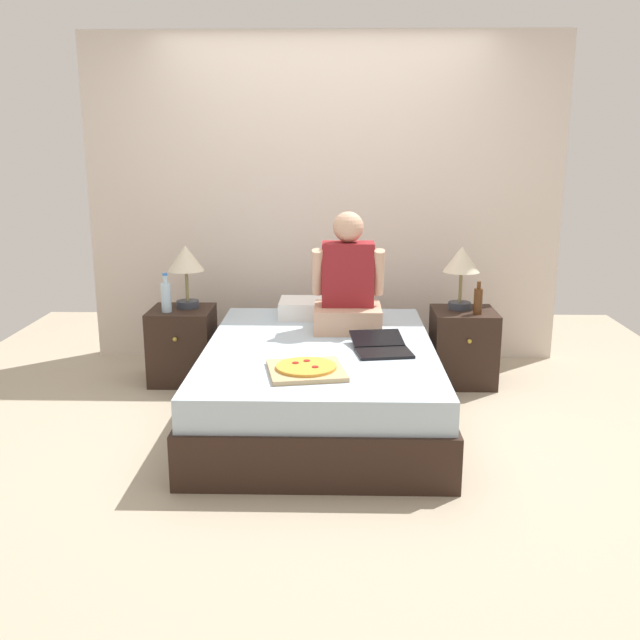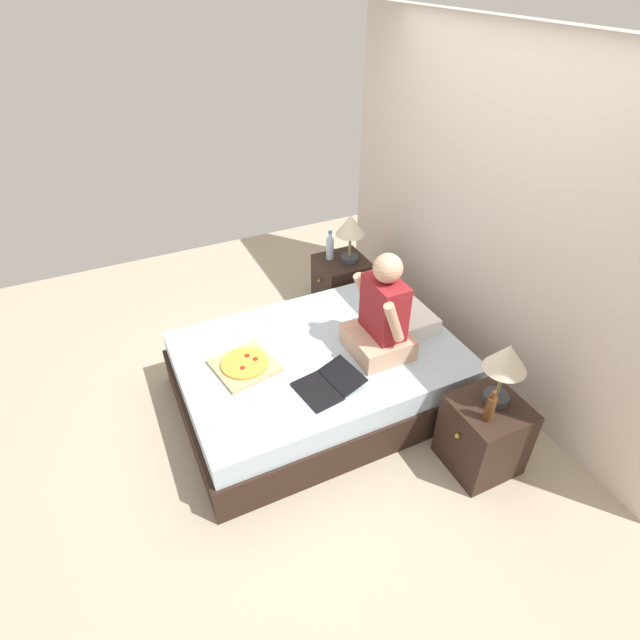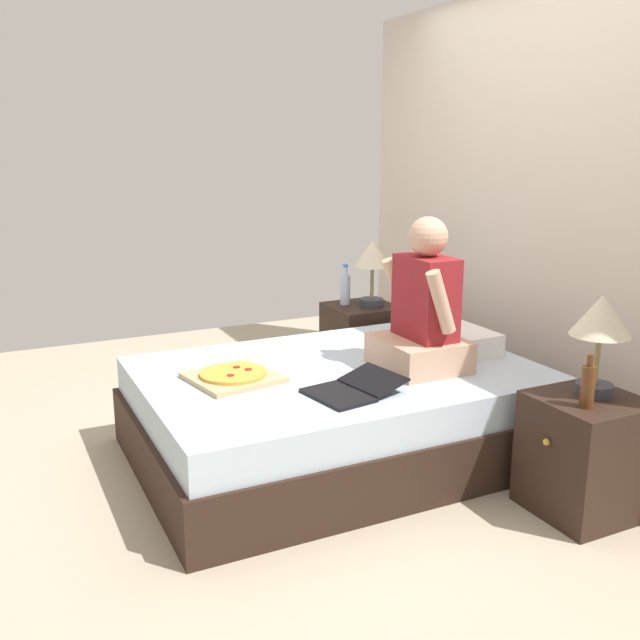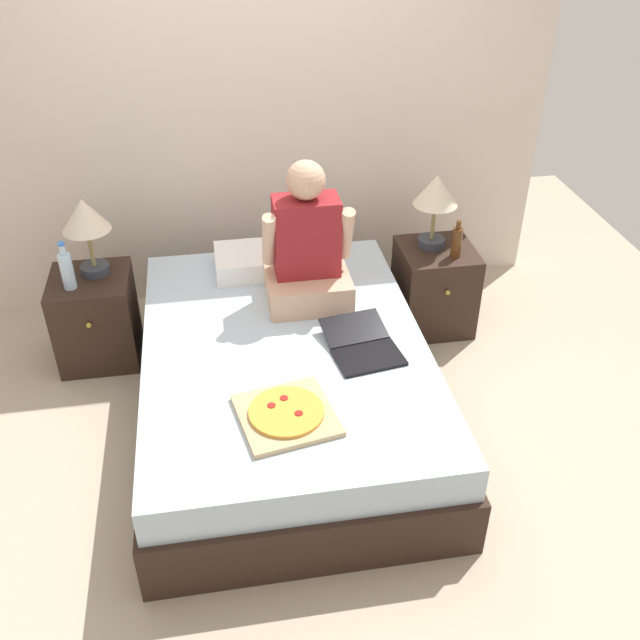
# 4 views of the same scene
# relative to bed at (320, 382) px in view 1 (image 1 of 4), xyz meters

# --- Properties ---
(ground_plane) EXTENTS (5.66, 5.66, 0.00)m
(ground_plane) POSITION_rel_bed_xyz_m (0.00, 0.00, -0.24)
(ground_plane) COLOR tan
(wall_back) EXTENTS (3.66, 0.12, 2.50)m
(wall_back) POSITION_rel_bed_xyz_m (0.00, 1.38, 1.01)
(wall_back) COLOR beige
(wall_back) RESTS_ON ground
(bed) EXTENTS (1.44, 2.05, 0.48)m
(bed) POSITION_rel_bed_xyz_m (0.00, 0.00, 0.00)
(bed) COLOR black
(bed) RESTS_ON ground
(nightstand_left) EXTENTS (0.44, 0.47, 0.53)m
(nightstand_left) POSITION_rel_bed_xyz_m (-1.01, 0.71, 0.03)
(nightstand_left) COLOR black
(nightstand_left) RESTS_ON ground
(lamp_on_left_nightstand) EXTENTS (0.26, 0.26, 0.45)m
(lamp_on_left_nightstand) POSITION_rel_bed_xyz_m (-0.97, 0.76, 0.63)
(lamp_on_left_nightstand) COLOR #333842
(lamp_on_left_nightstand) RESTS_ON nightstand_left
(water_bottle) EXTENTS (0.07, 0.07, 0.28)m
(water_bottle) POSITION_rel_bed_xyz_m (-1.09, 0.62, 0.41)
(water_bottle) COLOR silver
(water_bottle) RESTS_ON nightstand_left
(nightstand_right) EXTENTS (0.44, 0.47, 0.53)m
(nightstand_right) POSITION_rel_bed_xyz_m (1.01, 0.71, 0.03)
(nightstand_right) COLOR black
(nightstand_right) RESTS_ON ground
(lamp_on_right_nightstand) EXTENTS (0.26, 0.26, 0.45)m
(lamp_on_right_nightstand) POSITION_rel_bed_xyz_m (0.98, 0.76, 0.63)
(lamp_on_right_nightstand) COLOR #333842
(lamp_on_right_nightstand) RESTS_ON nightstand_right
(beer_bottle) EXTENTS (0.06, 0.06, 0.23)m
(beer_bottle) POSITION_rel_bed_xyz_m (1.08, 0.61, 0.39)
(beer_bottle) COLOR #512D14
(beer_bottle) RESTS_ON nightstand_right
(pillow) EXTENTS (0.52, 0.34, 0.12)m
(pillow) POSITION_rel_bed_xyz_m (-0.04, 0.74, 0.30)
(pillow) COLOR white
(pillow) RESTS_ON bed
(person_seated) EXTENTS (0.47, 0.40, 0.78)m
(person_seated) POSITION_rel_bed_xyz_m (0.18, 0.40, 0.53)
(person_seated) COLOR tan
(person_seated) RESTS_ON bed
(laptop) EXTENTS (0.38, 0.46, 0.07)m
(laptop) POSITION_rel_bed_xyz_m (0.37, -0.13, 0.26)
(laptop) COLOR black
(laptop) RESTS_ON bed
(pizza_box) EXTENTS (0.47, 0.47, 0.05)m
(pizza_box) POSITION_rel_bed_xyz_m (-0.06, -0.55, 0.26)
(pizza_box) COLOR tan
(pizza_box) RESTS_ON bed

